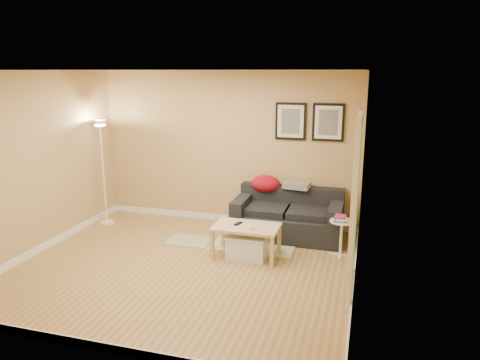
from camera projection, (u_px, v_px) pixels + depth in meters
The scene contains 25 objects.
floor at pixel (184, 266), 6.14m from camera, with size 4.50×4.50×0.00m, color #A88948.
ceiling at pixel (178, 70), 5.52m from camera, with size 4.50×4.50×0.00m, color white.
wall_back at pixel (228, 148), 7.70m from camera, with size 4.50×4.50×0.00m, color tan.
wall_front at pixel (91, 222), 3.96m from camera, with size 4.50×4.50×0.00m, color tan.
wall_left at pixel (36, 164), 6.43m from camera, with size 4.00×4.00×0.00m, color tan.
wall_right at pixel (360, 185), 5.23m from camera, with size 4.00×4.00×0.00m, color tan.
baseboard_back at pixel (228, 218), 7.98m from camera, with size 4.50×0.02×0.10m, color white.
baseboard_front at pixel (102, 347), 4.27m from camera, with size 4.50×0.02×0.10m, color white.
baseboard_left at pixel (45, 246), 6.73m from camera, with size 0.02×4.00×0.10m, color white.
baseboard_right at pixel (353, 284), 5.53m from camera, with size 0.02×4.00×0.10m, color white.
sofa at pixel (288, 214), 7.17m from camera, with size 1.70×0.90×0.75m, color black, non-canonical shape.
red_throw at pixel (266, 184), 7.46m from camera, with size 0.48×0.36×0.28m, color #A50F23, non-canonical shape.
plaid_throw at pixel (297, 185), 7.33m from camera, with size 0.42×0.26×0.10m, color tan, non-canonical shape.
framed_print_left at pixel (291, 121), 7.27m from camera, with size 0.50×0.04×0.60m, color black, non-canonical shape.
framed_print_right at pixel (328, 122), 7.11m from camera, with size 0.50×0.04×0.60m, color black, non-canonical shape.
area_rug at pixel (255, 243), 6.94m from camera, with size 1.25×0.85×0.01m, color beige.
green_runner at pixel (190, 241), 7.05m from camera, with size 0.70×0.50×0.01m, color #668C4C.
coffee_table at pixel (246, 241), 6.42m from camera, with size 0.92×0.56×0.46m, color #D7B583, non-canonical shape.
remote_control at pixel (238, 224), 6.42m from camera, with size 0.05×0.16×0.02m, color black.
tape_roll at pixel (252, 228), 6.21m from camera, with size 0.07×0.07×0.03m, color yellow.
storage_bin at pixel (247, 246), 6.38m from camera, with size 0.56×0.41×0.35m, color white, non-canonical shape.
side_table at pixel (341, 238), 6.44m from camera, with size 0.34×0.34×0.53m, color white, non-canonical shape.
book_stack at pixel (341, 218), 6.37m from camera, with size 0.17×0.23×0.07m, color #2B6A83, non-canonical shape.
floor_lamp at pixel (104, 175), 7.68m from camera, with size 0.23×0.23×1.81m, color white, non-canonical shape.
doorway at pixel (354, 211), 5.17m from camera, with size 0.12×1.01×2.13m, color white, non-canonical shape.
Camera 1 is at (2.30, -5.25, 2.59)m, focal length 33.72 mm.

